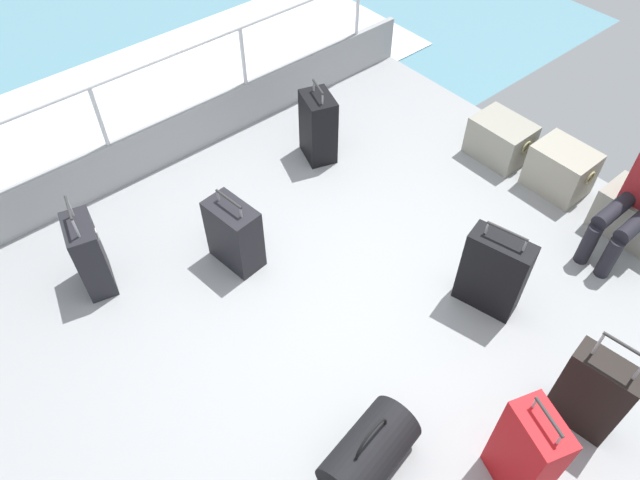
% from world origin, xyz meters
% --- Properties ---
extents(ground_plane, '(4.40, 5.20, 0.06)m').
position_xyz_m(ground_plane, '(0.00, 0.00, -0.03)').
color(ground_plane, '#939699').
extents(gunwale_port, '(0.06, 5.20, 0.45)m').
position_xyz_m(gunwale_port, '(-2.17, 0.00, 0.23)').
color(gunwale_port, '#939699').
rests_on(gunwale_port, ground_plane).
extents(railing_port, '(0.04, 4.20, 1.02)m').
position_xyz_m(railing_port, '(-2.17, 0.00, 0.78)').
color(railing_port, silver).
rests_on(railing_port, ground_plane).
extents(sea_wake, '(12.00, 12.00, 0.01)m').
position_xyz_m(sea_wake, '(-3.60, 0.00, -0.34)').
color(sea_wake, '#598C9E').
rests_on(sea_wake, ground_plane).
extents(cargo_crate_0, '(0.55, 0.39, 0.37)m').
position_xyz_m(cargo_crate_0, '(-0.30, 2.14, 0.19)').
color(cargo_crate_0, gray).
rests_on(cargo_crate_0, ground_plane).
extents(cargo_crate_1, '(0.53, 0.38, 0.41)m').
position_xyz_m(cargo_crate_1, '(0.30, 2.19, 0.20)').
color(cargo_crate_1, '#9E9989').
rests_on(cargo_crate_1, ground_plane).
extents(cargo_crate_2, '(0.63, 0.38, 0.37)m').
position_xyz_m(cargo_crate_2, '(1.02, 2.19, 0.19)').
color(cargo_crate_2, gray).
rests_on(cargo_crate_2, ground_plane).
extents(suitcase_0, '(0.41, 0.23, 0.86)m').
position_xyz_m(suitcase_0, '(1.66, 0.48, 0.33)').
color(suitcase_0, black).
rests_on(suitcase_0, ground_plane).
extents(suitcase_1, '(0.40, 0.34, 0.74)m').
position_xyz_m(suitcase_1, '(-1.37, 0.89, 0.32)').
color(suitcase_1, black).
rests_on(suitcase_1, ground_plane).
extents(suitcase_3, '(0.44, 0.28, 0.66)m').
position_xyz_m(suitcase_3, '(-0.81, -0.40, 0.28)').
color(suitcase_3, black).
rests_on(suitcase_3, ground_plane).
extents(suitcase_4, '(0.39, 0.31, 0.81)m').
position_xyz_m(suitcase_4, '(1.63, -0.14, 0.36)').
color(suitcase_4, red).
rests_on(suitcase_4, ground_plane).
extents(suitcase_5, '(0.47, 0.30, 0.77)m').
position_xyz_m(suitcase_5, '(0.70, 0.75, 0.33)').
color(suitcase_5, black).
rests_on(suitcase_5, ground_plane).
extents(suitcase_6, '(0.40, 0.28, 0.80)m').
position_xyz_m(suitcase_6, '(-1.29, -1.32, 0.31)').
color(suitcase_6, black).
rests_on(suitcase_6, ground_plane).
extents(duffel_bag, '(0.43, 0.63, 0.49)m').
position_xyz_m(duffel_bag, '(1.02, -0.73, 0.17)').
color(duffel_bag, black).
rests_on(duffel_bag, ground_plane).
extents(paper_cup, '(0.08, 0.08, 0.10)m').
position_xyz_m(paper_cup, '(1.65, 0.80, 0.05)').
color(paper_cup, white).
rests_on(paper_cup, ground_plane).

